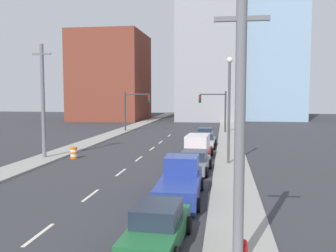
{
  "coord_description": "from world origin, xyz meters",
  "views": [
    {
      "loc": [
        6.98,
        -5.3,
        5.39
      ],
      "look_at": [
        1.49,
        31.21,
        2.2
      ],
      "focal_mm": 40.0,
      "sensor_mm": 36.0,
      "label": 1
    }
  ],
  "objects": [
    {
      "name": "lane_stripe_at_36m",
      "position": [
        0.0,
        35.56,
        0.0
      ],
      "size": [
        0.16,
        2.4,
        0.01
      ],
      "primitive_type": "cube",
      "color": "beige",
      "rests_on": "ground"
    },
    {
      "name": "building_brick_left",
      "position": [
        -16.55,
        70.89,
        8.92
      ],
      "size": [
        14.0,
        16.0,
        17.84
      ],
      "color": "brown",
      "rests_on": "ground"
    },
    {
      "name": "lane_stripe_at_25m",
      "position": [
        0.0,
        24.72,
        0.0
      ],
      "size": [
        0.16,
        2.4,
        0.01
      ],
      "primitive_type": "cube",
      "color": "beige",
      "rests_on": "ground"
    },
    {
      "name": "sedan_gray",
      "position": [
        4.98,
        20.07,
        0.68
      ],
      "size": [
        2.32,
        4.67,
        1.49
      ],
      "rotation": [
        0.0,
        0.0,
        -0.04
      ],
      "color": "slate",
      "rests_on": "ground"
    },
    {
      "name": "lane_stripe_at_8m",
      "position": [
        0.0,
        7.75,
        0.0
      ],
      "size": [
        0.16,
        2.4,
        0.01
      ],
      "primitive_type": "cube",
      "color": "beige",
      "rests_on": "ground"
    },
    {
      "name": "traffic_signal_left",
      "position": [
        -5.9,
        46.5,
        3.68
      ],
      "size": [
        3.78,
        0.35,
        5.72
      ],
      "color": "#38383D",
      "rests_on": "ground"
    },
    {
      "name": "box_truck_red",
      "position": [
        4.84,
        25.59,
        0.95
      ],
      "size": [
        2.5,
        5.34,
        1.99
      ],
      "rotation": [
        0.0,
        0.0,
        -0.05
      ],
      "color": "red",
      "rests_on": "ground"
    },
    {
      "name": "lane_stripe_at_13m",
      "position": [
        0.0,
        13.36,
        0.0
      ],
      "size": [
        0.16,
        2.4,
        0.01
      ],
      "primitive_type": "cube",
      "color": "beige",
      "rests_on": "ground"
    },
    {
      "name": "street_lamp",
      "position": [
        7.34,
        23.1,
        4.71
      ],
      "size": [
        0.44,
        0.44,
        8.1
      ],
      "color": "#4C4C51",
      "rests_on": "ground"
    },
    {
      "name": "building_glass_right",
      "position": [
        16.41,
        78.89,
        18.91
      ],
      "size": [
        13.0,
        20.0,
        37.81
      ],
      "color": "#8CADC6",
      "rests_on": "ground"
    },
    {
      "name": "pickup_truck_blue",
      "position": [
        4.8,
        13.47,
        0.85
      ],
      "size": [
        2.33,
        6.11,
        2.1
      ],
      "rotation": [
        0.0,
        0.0,
        0.02
      ],
      "color": "navy",
      "rests_on": "ground"
    },
    {
      "name": "utility_pole_right_near",
      "position": [
        7.44,
        5.92,
        4.29
      ],
      "size": [
        1.6,
        0.32,
        8.35
      ],
      "color": "slate",
      "rests_on": "ground"
    },
    {
      "name": "utility_pole_left_mid",
      "position": [
        -7.74,
        23.54,
        4.83
      ],
      "size": [
        1.6,
        0.32,
        9.41
      ],
      "color": "slate",
      "rests_on": "ground"
    },
    {
      "name": "sidewalk_right",
      "position": [
        7.58,
        49.92,
        0.07
      ],
      "size": [
        2.53,
        99.84,
        0.14
      ],
      "color": "gray",
      "rests_on": "ground"
    },
    {
      "name": "traffic_signal_right",
      "position": [
        6.06,
        46.5,
        3.68
      ],
      "size": [
        3.78,
        0.35,
        5.72
      ],
      "color": "#38383D",
      "rests_on": "ground"
    },
    {
      "name": "sedan_green",
      "position": [
        4.71,
        7.29,
        0.7
      ],
      "size": [
        2.15,
        4.75,
        1.55
      ],
      "rotation": [
        0.0,
        0.0,
        -0.04
      ],
      "color": "#1E6033",
      "rests_on": "ground"
    },
    {
      "name": "lane_stripe_at_42m",
      "position": [
        0.0,
        42.15,
        0.0
      ],
      "size": [
        0.16,
        2.4,
        0.01
      ],
      "primitive_type": "cube",
      "color": "beige",
      "rests_on": "ground"
    },
    {
      "name": "traffic_barrel",
      "position": [
        -5.38,
        24.02,
        0.47
      ],
      "size": [
        0.56,
        0.56,
        0.95
      ],
      "color": "orange",
      "rests_on": "ground"
    },
    {
      "name": "sedan_teal",
      "position": [
        4.8,
        38.22,
        0.65
      ],
      "size": [
        2.11,
        4.3,
        1.42
      ],
      "rotation": [
        0.0,
        0.0,
        0.01
      ],
      "color": "#196B75",
      "rests_on": "ground"
    },
    {
      "name": "lane_stripe_at_19m",
      "position": [
        0.0,
        19.26,
        0.0
      ],
      "size": [
        0.16,
        2.4,
        0.01
      ],
      "primitive_type": "cube",
      "color": "beige",
      "rests_on": "ground"
    },
    {
      "name": "sidewalk_left",
      "position": [
        -7.58,
        49.92,
        0.07
      ],
      "size": [
        2.53,
        99.84,
        0.14
      ],
      "color": "gray",
      "rests_on": "ground"
    },
    {
      "name": "fire_hydrant",
      "position": [
        7.64,
        6.31,
        0.41
      ],
      "size": [
        0.26,
        0.26,
        0.84
      ],
      "color": "red",
      "rests_on": "ground"
    },
    {
      "name": "lane_stripe_at_31m",
      "position": [
        0.0,
        30.51,
        0.0
      ],
      "size": [
        0.16,
        2.4,
        0.01
      ],
      "primitive_type": "cube",
      "color": "beige",
      "rests_on": "ground"
    },
    {
      "name": "building_office_center",
      "position": [
        3.61,
        74.89,
        12.77
      ],
      "size": [
        12.0,
        20.0,
        25.55
      ],
      "color": "#99999E",
      "rests_on": "ground"
    },
    {
      "name": "sedan_silver",
      "position": [
        5.13,
        32.32,
        0.65
      ],
      "size": [
        2.2,
        4.63,
        1.42
      ],
      "rotation": [
        0.0,
        0.0,
        -0.02
      ],
      "color": "#B2B2BC",
      "rests_on": "ground"
    }
  ]
}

